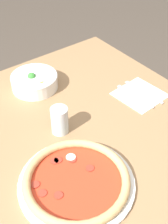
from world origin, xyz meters
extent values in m
cube|color=#99724C|center=(0.00, 0.00, 0.76)|extent=(1.09, 1.03, 0.03)
cylinder|color=olive|center=(0.47, 0.44, 0.37)|extent=(0.06, 0.06, 0.74)
cylinder|color=white|center=(-0.09, -0.19, 0.78)|extent=(0.35, 0.35, 0.01)
torus|color=tan|center=(-0.09, -0.19, 0.80)|extent=(0.32, 0.32, 0.03)
cylinder|color=red|center=(-0.09, -0.19, 0.79)|extent=(0.28, 0.28, 0.01)
cylinder|color=#A83323|center=(-0.10, -0.08, 0.79)|extent=(0.03, 0.03, 0.00)
cylinder|color=#A83323|center=(-0.19, -0.12, 0.79)|extent=(0.03, 0.03, 0.00)
cylinder|color=#A83323|center=(-0.05, -0.11, 0.79)|extent=(0.03, 0.03, 0.00)
cylinder|color=#A83323|center=(-0.09, -0.09, 0.79)|extent=(0.03, 0.03, 0.00)
cylinder|color=#A83323|center=(-0.19, -0.16, 0.79)|extent=(0.03, 0.03, 0.00)
cylinder|color=#A83323|center=(-0.03, -0.17, 0.79)|extent=(0.03, 0.03, 0.00)
cylinder|color=#A83323|center=(-0.16, -0.19, 0.79)|extent=(0.03, 0.03, 0.00)
ellipsoid|color=silver|center=(-0.05, -0.10, 0.79)|extent=(0.03, 0.03, 0.01)
cylinder|color=white|center=(0.06, 0.31, 0.80)|extent=(0.19, 0.19, 0.06)
torus|color=white|center=(0.06, 0.31, 0.83)|extent=(0.19, 0.19, 0.01)
ellipsoid|color=#998466|center=(0.04, 0.29, 0.82)|extent=(0.04, 0.04, 0.02)
ellipsoid|color=tan|center=(0.11, 0.33, 0.82)|extent=(0.04, 0.04, 0.02)
ellipsoid|color=tan|center=(0.04, 0.33, 0.81)|extent=(0.03, 0.04, 0.02)
ellipsoid|color=tan|center=(0.09, 0.26, 0.82)|extent=(0.04, 0.03, 0.02)
ellipsoid|color=tan|center=(0.13, 0.31, 0.82)|extent=(0.04, 0.03, 0.02)
ellipsoid|color=tan|center=(-0.01, 0.32, 0.82)|extent=(0.02, 0.03, 0.02)
sphere|color=#388433|center=(0.05, 0.31, 0.83)|extent=(0.03, 0.03, 0.03)
ellipsoid|color=yellow|center=(0.06, 0.25, 0.82)|extent=(0.04, 0.02, 0.02)
cube|color=white|center=(0.37, 0.01, 0.77)|extent=(0.19, 0.19, 0.00)
cube|color=silver|center=(0.35, -0.01, 0.78)|extent=(0.02, 0.13, 0.00)
cube|color=silver|center=(0.35, 0.08, 0.78)|extent=(0.01, 0.06, 0.00)
cube|color=silver|center=(0.34, 0.08, 0.78)|extent=(0.01, 0.06, 0.00)
cube|color=silver|center=(0.34, 0.08, 0.78)|extent=(0.01, 0.06, 0.00)
cube|color=silver|center=(0.33, 0.08, 0.78)|extent=(0.01, 0.06, 0.00)
cube|color=silver|center=(0.40, -0.04, 0.78)|extent=(0.01, 0.08, 0.01)
cube|color=silver|center=(0.39, 0.05, 0.78)|extent=(0.02, 0.12, 0.00)
cylinder|color=silver|center=(0.00, 0.04, 0.82)|extent=(0.06, 0.06, 0.10)
camera|label=1|loc=(-0.41, -0.65, 1.54)|focal=50.00mm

